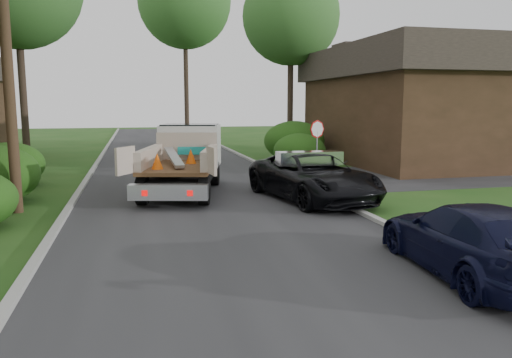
{
  "coord_description": "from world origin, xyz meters",
  "views": [
    {
      "loc": [
        -2.12,
        -10.43,
        3.11
      ],
      "look_at": [
        0.89,
        1.96,
        1.2
      ],
      "focal_mm": 35.0,
      "sensor_mm": 36.0,
      "label": 1
    }
  ],
  "objects": [
    {
      "name": "ground",
      "position": [
        0.0,
        0.0,
        0.0
      ],
      "size": [
        120.0,
        120.0,
        0.0
      ],
      "primitive_type": "plane",
      "color": "#1E4A15",
      "rests_on": "ground"
    },
    {
      "name": "road",
      "position": [
        0.0,
        10.0,
        0.0
      ],
      "size": [
        8.0,
        90.0,
        0.02
      ],
      "primitive_type": "cube",
      "color": "#28282B",
      "rests_on": "ground"
    },
    {
      "name": "side_street",
      "position": [
        12.0,
        9.0,
        0.01
      ],
      "size": [
        16.0,
        7.0,
        0.02
      ],
      "primitive_type": "cube",
      "color": "#28282B",
      "rests_on": "ground"
    },
    {
      "name": "curb_left",
      "position": [
        -4.1,
        10.0,
        0.06
      ],
      "size": [
        0.2,
        90.0,
        0.12
      ],
      "primitive_type": "cube",
      "color": "#9E9E99",
      "rests_on": "ground"
    },
    {
      "name": "curb_right",
      "position": [
        4.1,
        10.0,
        0.06
      ],
      "size": [
        0.2,
        90.0,
        0.12
      ],
      "primitive_type": "cube",
      "color": "#9E9E99",
      "rests_on": "ground"
    },
    {
      "name": "stop_sign",
      "position": [
        5.2,
        9.0,
        1.78
      ],
      "size": [
        0.71,
        0.32,
        2.48
      ],
      "color": "slate",
      "rests_on": "ground"
    },
    {
      "name": "utility_pole",
      "position": [
        -5.48,
        4.98,
        5.17
      ],
      "size": [
        2.42,
        1.25,
        10.0
      ],
      "color": "#382619",
      "rests_on": "ground"
    },
    {
      "name": "house_right",
      "position": [
        13.0,
        14.0,
        3.16
      ],
      "size": [
        9.72,
        12.96,
        6.2
      ],
      "rotation": [
        0.0,
        0.0,
        1.57
      ],
      "color": "#342415",
      "rests_on": "ground"
    },
    {
      "name": "hedge_left_c",
      "position": [
        -6.8,
        10.0,
        0.85
      ],
      "size": [
        2.6,
        2.6,
        1.7
      ],
      "primitive_type": "ellipsoid",
      "color": "#1A3D0E",
      "rests_on": "ground"
    },
    {
      "name": "hedge_right_a",
      "position": [
        5.8,
        13.0,
        0.85
      ],
      "size": [
        2.6,
        2.6,
        1.7
      ],
      "primitive_type": "ellipsoid",
      "color": "#1A3D0E",
      "rests_on": "ground"
    },
    {
      "name": "hedge_right_b",
      "position": [
        6.5,
        16.0,
        1.1
      ],
      "size": [
        3.38,
        3.38,
        2.21
      ],
      "primitive_type": "ellipsoid",
      "color": "#1A3D0E",
      "rests_on": "ground"
    },
    {
      "name": "tree_right_far",
      "position": [
        7.5,
        20.0,
        8.48
      ],
      "size": [
        6.0,
        6.0,
        11.5
      ],
      "color": "#2D2119",
      "rests_on": "ground"
    },
    {
      "name": "tree_center_far",
      "position": [
        2.0,
        30.0,
        10.98
      ],
      "size": [
        7.2,
        7.2,
        14.6
      ],
      "color": "#2D2119",
      "rests_on": "ground"
    },
    {
      "name": "flatbed_truck",
      "position": [
        -0.29,
        7.96,
        1.28
      ],
      "size": [
        3.99,
        6.65,
        2.36
      ],
      "rotation": [
        0.0,
        0.0,
        -0.24
      ],
      "color": "black",
      "rests_on": "ground"
    },
    {
      "name": "black_pickup",
      "position": [
        3.5,
        4.79,
        0.77
      ],
      "size": [
        3.47,
        5.88,
        1.54
      ],
      "primitive_type": "imported",
      "rotation": [
        0.0,
        0.0,
        0.17
      ],
      "color": "black",
      "rests_on": "ground"
    },
    {
      "name": "navy_suv",
      "position": [
        3.8,
        -2.79,
        0.67
      ],
      "size": [
        2.29,
        4.8,
        1.35
      ],
      "primitive_type": "imported",
      "rotation": [
        0.0,
        0.0,
        3.05
      ],
      "color": "black",
      "rests_on": "ground"
    }
  ]
}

